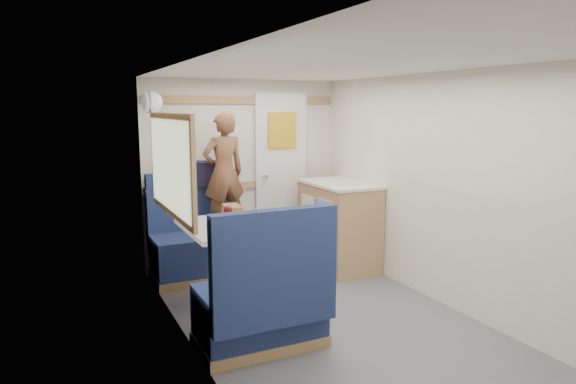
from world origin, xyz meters
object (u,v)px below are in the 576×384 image
dome_light (151,102)px  tray (245,224)px  dinette_table (223,243)px  wine_glass (228,211)px  bench_far (197,248)px  orange_fruit (249,221)px  bench_near (263,308)px  bread_loaf (232,211)px  duffel_bag (196,174)px  cheese_block (248,228)px  pepper_grinder (237,221)px  person (224,173)px  tumbler_left (217,230)px  tumbler_mid (188,212)px  galley_counter (338,224)px  beer_glass (240,216)px

dome_light → tray: 1.49m
dinette_table → wine_glass: size_ratio=5.48×
bench_far → dome_light: (-0.39, -0.01, 1.45)m
bench_far → orange_fruit: (0.18, -1.03, 0.48)m
bench_near → orange_fruit: (0.18, 0.70, 0.48)m
dinette_table → bread_loaf: bread_loaf is taller
duffel_bag → wine_glass: bearing=-73.0°
duffel_bag → cheese_block: bearing=-70.2°
cheese_block → pepper_grinder: (-0.01, 0.24, 0.01)m
person → bench_far: bearing=-8.1°
tumbler_left → bread_loaf: 0.74m
duffel_bag → tumbler_mid: size_ratio=4.31×
dome_light → person: dome_light is taller
tray → pepper_grinder: 0.10m
person → tray: person is taller
orange_fruit → pepper_grinder: size_ratio=0.73×
bench_near → cheese_block: bearing=79.4°
bench_far → orange_fruit: 1.14m
galley_counter → person: bearing=165.4°
dome_light → tumbler_left: (0.22, -1.23, -0.97)m
wine_glass → tumbler_mid: wine_glass is taller
orange_fruit → bread_loaf: size_ratio=0.29×
bench_far → bread_loaf: (0.18, -0.59, 0.47)m
galley_counter → duffel_bag: bearing=157.6°
dome_light → tray: bearing=-58.7°
bench_near → orange_fruit: bearing=75.8°
galley_counter → pepper_grinder: size_ratio=8.94×
person → orange_fruit: person is taller
dome_light → bread_loaf: dome_light is taller
galley_counter → tumbler_left: size_ratio=8.10×
duffel_bag → beer_glass: (0.10, -1.05, -0.26)m
orange_fruit → wine_glass: size_ratio=0.45×
tray → tumbler_mid: tumbler_mid is taller
orange_fruit → beer_glass: size_ratio=0.81×
duffel_bag → pepper_grinder: duffel_bag is taller
orange_fruit → cheese_block: 0.20m
person → beer_glass: 0.84m
duffel_bag → orange_fruit: (0.09, -1.28, -0.25)m
wine_glass → pepper_grinder: (0.05, -0.08, -0.07)m
person → orange_fruit: size_ratio=16.09×
bench_near → cheese_block: size_ratio=9.44×
duffel_bag → tumbler_mid: 0.83m
tumbler_mid → bread_loaf: 0.39m
bench_near → bread_loaf: 1.25m
tray → cheese_block: cheese_block is taller
duffel_bag → tumbler_left: (-0.25, -1.50, -0.25)m
tumbler_mid → pepper_grinder: size_ratio=1.16×
bench_far → galley_counter: (1.47, -0.31, 0.17)m
dinette_table → tray: (0.17, -0.08, 0.16)m
bench_near → galley_counter: 2.04m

